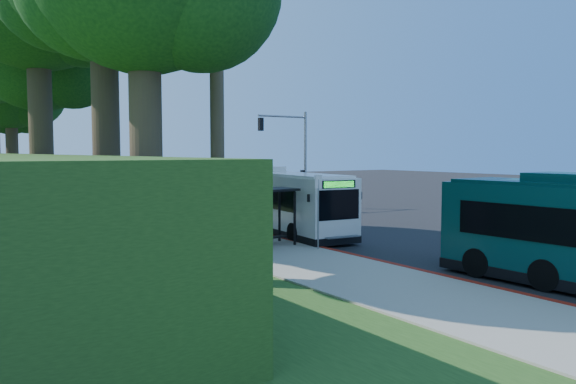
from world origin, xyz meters
TOP-DOWN VIEW (x-y plane):
  - ground at (0.00, 0.00)m, footprint 140.00×140.00m
  - sidewalk at (-7.30, 0.00)m, footprint 4.50×70.00m
  - red_curb at (-5.00, -4.00)m, footprint 0.25×30.00m
  - grass_verge at (-13.00, 5.00)m, footprint 8.00×70.00m
  - bus_shelter at (-7.26, -2.86)m, footprint 3.20×1.51m
  - stop_sign_pole at (-5.40, -5.00)m, footprint 0.35×0.06m
  - traffic_signal_pole at (3.78, 10.00)m, footprint 4.10×0.30m
  - tree_2 at (-11.89, 15.98)m, footprint 8.82×8.40m
  - tree_4 at (-11.40, 31.98)m, footprint 8.40×8.00m
  - tree_5 at (-10.41, 39.99)m, footprint 7.35×7.00m
  - white_bus at (-3.52, 0.94)m, footprint 3.44×11.34m
  - pickup at (1.21, 9.05)m, footprint 2.97×6.12m

SIDE VIEW (x-z plane):
  - ground at x=0.00m, z-range 0.00..0.00m
  - grass_verge at x=-13.00m, z-range 0.00..0.06m
  - sidewalk at x=-7.30m, z-range 0.00..0.12m
  - red_curb at x=-5.00m, z-range 0.00..0.13m
  - pickup at x=1.21m, z-range 0.00..1.68m
  - white_bus at x=-3.52m, z-range -0.04..3.29m
  - bus_shelter at x=-7.26m, z-range 0.53..3.08m
  - stop_sign_pole at x=-5.40m, z-range 0.50..3.67m
  - traffic_signal_pole at x=3.78m, z-range 0.92..7.92m
  - tree_5 at x=-10.41m, z-range 2.53..15.39m
  - tree_4 at x=-11.40m, z-range 2.66..16.80m
  - tree_2 at x=-11.89m, z-range 2.92..18.04m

